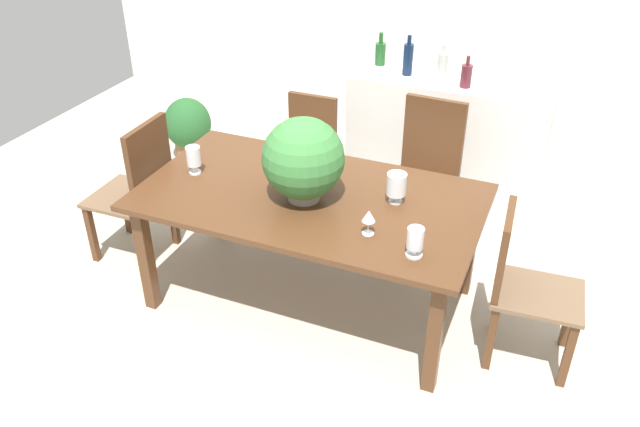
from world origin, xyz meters
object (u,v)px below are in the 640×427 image
(wine_glass, at_px, (369,217))
(potted_plant_floor, at_px, (188,127))
(dining_table, at_px, (310,207))
(wine_bottle_amber, at_px, (442,68))
(chair_head_end, at_px, (140,186))
(chair_far_left, at_px, (308,151))
(crystal_vase_center_near, at_px, (396,185))
(crystal_vase_right, at_px, (194,157))
(wine_bottle_green, at_px, (380,53))
(wine_bottle_tall, at_px, (466,76))
(chair_far_right, at_px, (427,166))
(flower_centerpiece, at_px, (303,159))
(kitchen_counter, at_px, (447,134))
(chair_foot_end, at_px, (521,282))
(wine_bottle_clear, at_px, (408,59))
(crystal_vase_left, at_px, (415,240))

(wine_glass, distance_m, potted_plant_floor, 2.82)
(dining_table, height_order, wine_bottle_amber, wine_bottle_amber)
(chair_head_end, height_order, chair_far_left, chair_head_end)
(crystal_vase_center_near, bearing_deg, chair_far_left, 136.80)
(crystal_vase_center_near, xyz_separation_m, crystal_vase_right, (-1.23, -0.14, -0.00))
(wine_glass, relative_size, wine_bottle_green, 0.56)
(wine_bottle_tall, bearing_deg, chair_far_right, -98.13)
(chair_far_right, distance_m, crystal_vase_center_near, 0.94)
(chair_far_right, distance_m, wine_bottle_green, 1.15)
(flower_centerpiece, xyz_separation_m, wine_bottle_green, (-0.17, 1.90, 0.00))
(flower_centerpiece, bearing_deg, kitchen_counter, 76.32)
(chair_foot_end, distance_m, wine_bottle_green, 2.39)
(chair_head_end, xyz_separation_m, wine_bottle_tall, (1.76, 1.62, 0.46))
(chair_foot_end, relative_size, wine_bottle_tall, 3.95)
(wine_glass, bearing_deg, kitchen_counter, 90.49)
(crystal_vase_right, relative_size, wine_bottle_clear, 0.58)
(crystal_vase_right, height_order, wine_bottle_tall, wine_bottle_tall)
(flower_centerpiece, xyz_separation_m, wine_bottle_amber, (0.37, 1.69, 0.02))
(crystal_vase_center_near, bearing_deg, chair_head_end, -176.18)
(crystal_vase_right, distance_m, wine_glass, 1.22)
(flower_centerpiece, xyz_separation_m, potted_plant_floor, (-1.75, 1.44, -0.72))
(dining_table, height_order, wine_bottle_tall, wine_bottle_tall)
(wine_bottle_clear, bearing_deg, wine_bottle_amber, -13.26)
(chair_foot_end, relative_size, chair_far_left, 1.01)
(chair_far_right, relative_size, wine_bottle_green, 3.96)
(dining_table, xyz_separation_m, potted_plant_floor, (-1.77, 1.39, -0.39))
(chair_far_right, distance_m, kitchen_counter, 0.76)
(wine_glass, height_order, potted_plant_floor, wine_glass)
(chair_far_left, distance_m, wine_bottle_green, 1.04)
(dining_table, height_order, wine_glass, wine_glass)
(wine_bottle_clear, bearing_deg, potted_plant_floor, -170.30)
(wine_glass, distance_m, wine_bottle_amber, 1.90)
(chair_head_end, height_order, wine_bottle_tall, wine_bottle_tall)
(chair_far_right, bearing_deg, crystal_vase_left, -76.02)
(dining_table, bearing_deg, flower_centerpiece, -107.00)
(chair_head_end, bearing_deg, chair_far_right, 119.88)
(chair_far_left, height_order, wine_bottle_green, wine_bottle_green)
(crystal_vase_left, xyz_separation_m, wine_bottle_tall, (-0.18, 1.97, 0.15))
(crystal_vase_center_near, bearing_deg, chair_foot_end, -9.13)
(crystal_vase_center_near, distance_m, wine_glass, 0.37)
(chair_far_right, height_order, wine_bottle_amber, wine_bottle_amber)
(chair_far_left, bearing_deg, potted_plant_floor, 162.43)
(potted_plant_floor, bearing_deg, dining_table, -38.16)
(chair_foot_end, bearing_deg, kitchen_counter, 20.98)
(wine_bottle_clear, xyz_separation_m, wine_bottle_tall, (0.47, -0.08, -0.04))
(wine_glass, distance_m, wine_bottle_green, 2.19)
(chair_far_right, xyz_separation_m, crystal_vase_left, (0.27, -1.35, 0.30))
(dining_table, distance_m, crystal_vase_right, 0.78)
(flower_centerpiece, distance_m, crystal_vase_left, 0.81)
(crystal_vase_right, height_order, wine_glass, crystal_vase_right)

